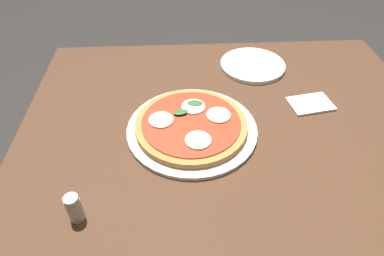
# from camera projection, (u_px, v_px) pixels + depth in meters

# --- Properties ---
(dining_table) EXTENTS (1.22, 1.10, 0.72)m
(dining_table) POSITION_uv_depth(u_px,v_px,m) (231.00, 162.00, 0.99)
(dining_table) COLOR #4C301E
(dining_table) RESTS_ON ground_plane
(serving_tray) EXTENTS (0.37, 0.37, 0.01)m
(serving_tray) POSITION_uv_depth(u_px,v_px,m) (192.00, 129.00, 0.96)
(serving_tray) COLOR silver
(serving_tray) RESTS_ON dining_table
(pizza) EXTENTS (0.32, 0.32, 0.03)m
(pizza) POSITION_uv_depth(u_px,v_px,m) (191.00, 124.00, 0.95)
(pizza) COLOR #C6843F
(pizza) RESTS_ON serving_tray
(plate_white) EXTENTS (0.23, 0.23, 0.01)m
(plate_white) POSITION_uv_depth(u_px,v_px,m) (253.00, 65.00, 1.21)
(plate_white) COLOR white
(plate_white) RESTS_ON dining_table
(napkin) EXTENTS (0.14, 0.11, 0.01)m
(napkin) POSITION_uv_depth(u_px,v_px,m) (310.00, 104.00, 1.04)
(napkin) COLOR white
(napkin) RESTS_ON dining_table
(pepper_shaker) EXTENTS (0.03, 0.03, 0.07)m
(pepper_shaker) POSITION_uv_depth(u_px,v_px,m) (74.00, 208.00, 0.72)
(pepper_shaker) COLOR #B2B7AD
(pepper_shaker) RESTS_ON dining_table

